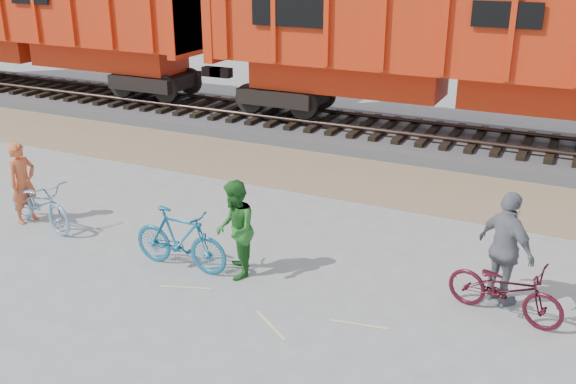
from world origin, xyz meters
name	(u,v)px	position (x,y,z in m)	size (l,w,h in m)	color
ground	(261,279)	(0.00, 0.00, 0.00)	(120.00, 120.00, 0.00)	#9E9E99
gravel_strip	(367,180)	(0.00, 5.50, 0.01)	(120.00, 3.00, 0.02)	#9B8560
ballast_bed	(407,138)	(0.00, 9.00, 0.15)	(120.00, 4.00, 0.30)	slate
track	(408,127)	(0.00, 9.00, 0.47)	(120.00, 2.60, 0.24)	black
hopper_car_left	(37,15)	(-13.84, 9.00, 3.01)	(14.00, 3.13, 4.65)	black
hopper_car_center	(457,40)	(1.16, 9.00, 3.01)	(14.00, 3.13, 4.65)	black
bicycle_blue	(40,204)	(-5.02, 0.02, 0.51)	(0.68, 1.94, 1.02)	#77A4C3
bicycle_teal	(180,239)	(-1.46, -0.24, 0.56)	(0.53, 1.86, 1.12)	#16678A
bicycle_maroon	(505,289)	(3.89, 0.59, 0.47)	(0.62, 1.79, 0.94)	#430E18
person_solo	(23,183)	(-5.52, 0.12, 0.84)	(0.62, 0.40, 1.69)	#D45C31
person_man	(235,230)	(-0.46, -0.04, 0.86)	(0.83, 0.65, 1.72)	#286D26
person_woman	(506,249)	(3.79, 0.99, 0.94)	(1.10, 0.46, 1.88)	gray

